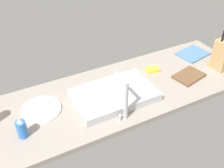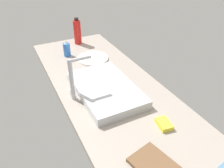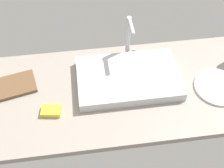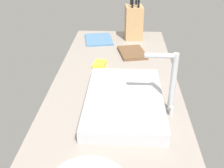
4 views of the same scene
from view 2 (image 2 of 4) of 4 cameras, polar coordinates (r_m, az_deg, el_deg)
The scene contains 8 objects.
countertop_slab at distance 134.18cm, azimuth 1.12°, elevation -3.48°, with size 190.97×62.08×3.50cm, color gray.
sink_basin at distance 134.03cm, azimuth -1.73°, elevation -1.25°, with size 51.23×32.25×5.13cm, color #B7BABF.
faucet at distance 124.45cm, azimuth -9.81°, elevation 2.05°, with size 5.50×13.11×25.64cm.
cutting_board at distance 98.47cm, azimuth 11.28°, elevation -20.11°, with size 20.85×14.59×1.80cm, color brown.
soap_bottle at distance 178.89cm, azimuth -11.49°, elevation 8.74°, with size 5.47×5.47×13.25cm.
water_bottle at distance 198.40cm, azimuth -8.85°, elevation 13.06°, with size 6.30×6.30×22.60cm.
dinner_plate at distance 173.42cm, azimuth -4.95°, elevation 6.59°, with size 23.87×23.87×1.20cm, color white.
dish_sponge at distance 115.72cm, azimuth 13.15°, elevation -9.90°, with size 9.00×6.00×2.40cm, color yellow.
Camera 2 is at (-94.25, 50.27, 82.95)cm, focal length 35.75 mm.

